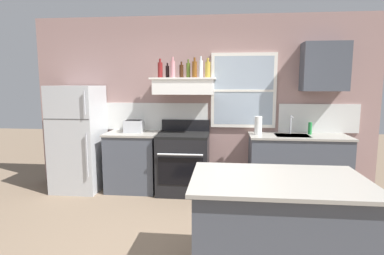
% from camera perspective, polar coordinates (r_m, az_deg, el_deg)
% --- Properties ---
extents(back_wall, '(5.40, 0.11, 2.70)m').
position_cam_1_polar(back_wall, '(5.00, 2.14, 4.49)').
color(back_wall, gray).
rests_on(back_wall, ground_plane).
extents(refrigerator, '(0.70, 0.72, 1.63)m').
position_cam_1_polar(refrigerator, '(5.19, -20.00, -1.85)').
color(refrigerator, '#B7BABC').
rests_on(refrigerator, ground_plane).
extents(counter_left_of_stove, '(0.79, 0.63, 0.91)m').
position_cam_1_polar(counter_left_of_stove, '(5.01, -10.67, -6.02)').
color(counter_left_of_stove, '#474C56').
rests_on(counter_left_of_stove, ground_plane).
extents(toaster, '(0.30, 0.20, 0.19)m').
position_cam_1_polar(toaster, '(4.91, -10.54, 0.26)').
color(toaster, silver).
rests_on(toaster, counter_left_of_stove).
extents(stove_range, '(0.76, 0.69, 1.09)m').
position_cam_1_polar(stove_range, '(4.81, -1.57, -6.38)').
color(stove_range, black).
rests_on(stove_range, ground_plane).
extents(range_hood_shelf, '(0.96, 0.52, 0.24)m').
position_cam_1_polar(range_hood_shelf, '(4.75, -1.47, 7.58)').
color(range_hood_shelf, white).
extents(bottle_red_label_wine, '(0.07, 0.07, 0.29)m').
position_cam_1_polar(bottle_red_label_wine, '(4.84, -5.81, 10.41)').
color(bottle_red_label_wine, maroon).
rests_on(bottle_red_label_wine, range_hood_shelf).
extents(bottle_balsamic_dark, '(0.06, 0.06, 0.22)m').
position_cam_1_polar(bottle_balsamic_dark, '(4.82, -4.49, 10.11)').
color(bottle_balsamic_dark, black).
rests_on(bottle_balsamic_dark, range_hood_shelf).
extents(bottle_rose_pink, '(0.07, 0.07, 0.30)m').
position_cam_1_polar(bottle_rose_pink, '(4.74, -3.52, 10.58)').
color(bottle_rose_pink, '#C67F84').
rests_on(bottle_rose_pink, range_hood_shelf).
extents(bottle_brown_stout, '(0.06, 0.06, 0.24)m').
position_cam_1_polar(bottle_brown_stout, '(4.81, -1.93, 10.23)').
color(bottle_brown_stout, '#381E0F').
rests_on(bottle_brown_stout, range_hood_shelf).
extents(bottle_olive_oil_square, '(0.06, 0.06, 0.27)m').
position_cam_1_polar(bottle_olive_oil_square, '(4.79, -0.68, 10.41)').
color(bottle_olive_oil_square, '#4C601E').
rests_on(bottle_olive_oil_square, range_hood_shelf).
extents(bottle_amber_wine, '(0.07, 0.07, 0.30)m').
position_cam_1_polar(bottle_amber_wine, '(4.73, 0.47, 10.56)').
color(bottle_amber_wine, brown).
rests_on(bottle_amber_wine, range_hood_shelf).
extents(bottle_clear_tall, '(0.06, 0.06, 0.32)m').
position_cam_1_polar(bottle_clear_tall, '(4.76, 1.66, 10.64)').
color(bottle_clear_tall, silver).
rests_on(bottle_clear_tall, range_hood_shelf).
extents(bottle_champagne_gold_foil, '(0.08, 0.08, 0.29)m').
position_cam_1_polar(bottle_champagne_gold_foil, '(4.76, 2.89, 10.50)').
color(bottle_champagne_gold_foil, '#B29333').
rests_on(bottle_champagne_gold_foil, range_hood_shelf).
extents(counter_right_with_sink, '(1.43, 0.63, 0.91)m').
position_cam_1_polar(counter_right_with_sink, '(4.93, 18.62, -6.53)').
color(counter_right_with_sink, '#474C56').
rests_on(counter_right_with_sink, ground_plane).
extents(sink_faucet, '(0.03, 0.17, 0.28)m').
position_cam_1_polar(sink_faucet, '(4.89, 17.56, 0.89)').
color(sink_faucet, silver).
rests_on(sink_faucet, counter_right_with_sink).
extents(paper_towel_roll, '(0.11, 0.11, 0.27)m').
position_cam_1_polar(paper_towel_roll, '(4.72, 11.96, 0.36)').
color(paper_towel_roll, white).
rests_on(paper_towel_roll, counter_right_with_sink).
extents(dish_soap_bottle, '(0.06, 0.06, 0.18)m').
position_cam_1_polar(dish_soap_bottle, '(4.97, 20.68, -0.14)').
color(dish_soap_bottle, '#268C3F').
rests_on(dish_soap_bottle, counter_right_with_sink).
extents(kitchen_island, '(1.40, 0.90, 0.91)m').
position_cam_1_polar(kitchen_island, '(2.79, 15.21, -17.84)').
color(kitchen_island, '#474C56').
rests_on(kitchen_island, ground_plane).
extents(upper_cabinet_right, '(0.64, 0.32, 0.70)m').
position_cam_1_polar(upper_cabinet_right, '(5.01, 22.99, 10.14)').
color(upper_cabinet_right, '#474C56').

